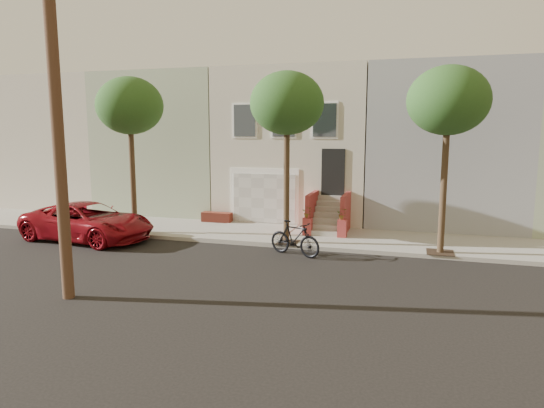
% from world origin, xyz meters
% --- Properties ---
extents(ground, '(90.00, 90.00, 0.00)m').
position_xyz_m(ground, '(0.00, 0.00, 0.00)').
color(ground, black).
rests_on(ground, ground).
extents(sidewalk, '(40.00, 3.70, 0.15)m').
position_xyz_m(sidewalk, '(0.00, 5.35, 0.07)').
color(sidewalk, '#9C9A8E').
rests_on(sidewalk, ground).
extents(house_row, '(33.10, 11.70, 7.00)m').
position_xyz_m(house_row, '(0.00, 11.19, 3.64)').
color(house_row, beige).
rests_on(house_row, sidewalk).
extents(tree_left, '(2.70, 2.57, 6.30)m').
position_xyz_m(tree_left, '(-5.50, 3.90, 5.26)').
color(tree_left, '#2D2116').
rests_on(tree_left, sidewalk).
extents(tree_mid, '(2.70, 2.57, 6.30)m').
position_xyz_m(tree_mid, '(1.00, 3.90, 5.26)').
color(tree_mid, '#2D2116').
rests_on(tree_mid, sidewalk).
extents(tree_right, '(2.70, 2.57, 6.30)m').
position_xyz_m(tree_right, '(6.50, 3.90, 5.26)').
color(tree_right, '#2D2116').
rests_on(tree_right, sidewalk).
extents(pickup_truck, '(5.63, 3.08, 1.50)m').
position_xyz_m(pickup_truck, '(-6.79, 2.59, 0.75)').
color(pickup_truck, maroon).
rests_on(pickup_truck, ground).
extents(motorcycle, '(2.11, 1.28, 1.23)m').
position_xyz_m(motorcycle, '(1.64, 2.62, 0.61)').
color(motorcycle, black).
rests_on(motorcycle, ground).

